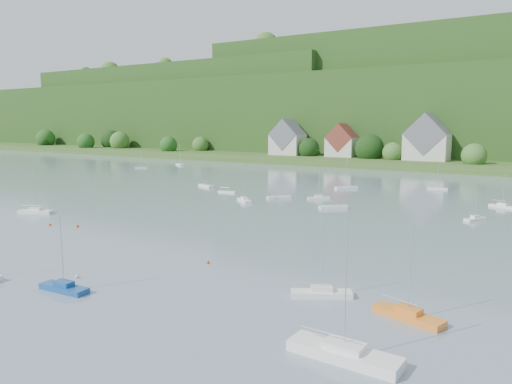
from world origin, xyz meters
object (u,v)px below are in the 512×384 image
near_sailboat_1 (64,287)px  near_sailboat_5 (408,314)px  near_sailboat_4 (344,353)px  near_sailboat_6 (35,211)px  near_sailboat_3 (321,293)px

near_sailboat_1 → near_sailboat_5: 34.62m
near_sailboat_1 → near_sailboat_5: near_sailboat_5 is taller
near_sailboat_4 → near_sailboat_6: 76.46m
near_sailboat_4 → near_sailboat_6: bearing=164.4°
near_sailboat_1 → near_sailboat_4: (30.52, 1.63, 0.11)m
near_sailboat_5 → near_sailboat_1: bearing=-143.9°
near_sailboat_6 → near_sailboat_5: bearing=-35.9°
near_sailboat_3 → near_sailboat_6: near_sailboat_6 is taller
near_sailboat_1 → near_sailboat_6: bearing=146.0°
near_sailboat_1 → near_sailboat_5: bearing=16.2°
near_sailboat_1 → near_sailboat_3: 26.85m
near_sailboat_4 → near_sailboat_5: (2.06, 10.10, -0.09)m
near_sailboat_3 → near_sailboat_4: size_ratio=0.72×
near_sailboat_5 → near_sailboat_6: 76.04m
near_sailboat_3 → near_sailboat_4: (6.92, -11.18, 0.10)m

